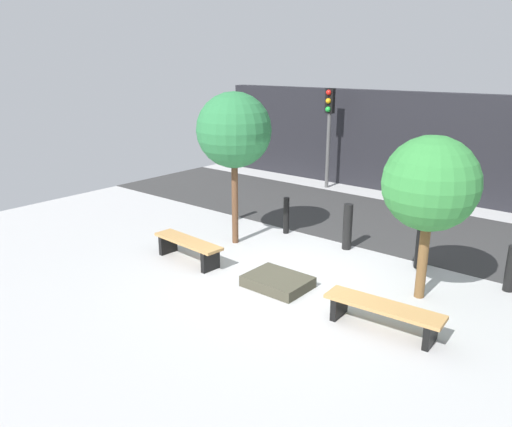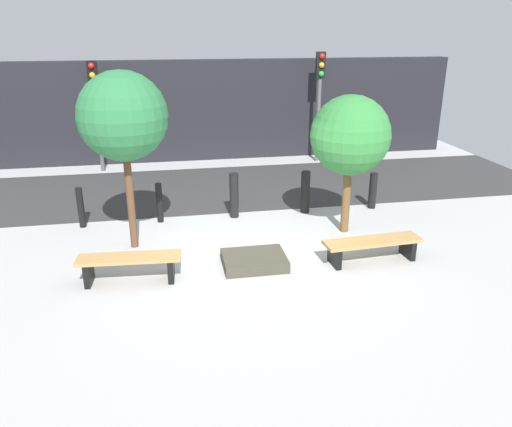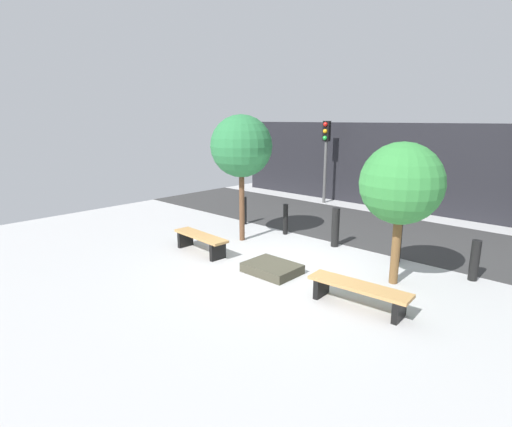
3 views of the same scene
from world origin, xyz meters
name	(u,v)px [view 1 (image 1 of 3)]	position (x,y,z in m)	size (l,w,h in m)	color
ground_plane	(288,281)	(0.00, 0.00, 0.00)	(18.00, 18.00, 0.00)	#AFAFAF
road_strip	(391,224)	(0.00, 4.52, 0.01)	(18.00, 4.07, 0.01)	#343434
building_facade	(443,147)	(0.00, 7.85, 1.59)	(16.20, 0.50, 3.17)	black
bench_left	(188,246)	(-2.21, -0.54, 0.34)	(1.78, 0.55, 0.48)	black
bench_right	(383,311)	(2.21, -0.54, 0.32)	(1.88, 0.58, 0.43)	black
planter_bed	(278,282)	(0.00, -0.34, 0.10)	(1.15, 0.88, 0.20)	#423F31
tree_behind_left_bench	(234,131)	(-2.21, 0.95, 2.60)	(1.66, 1.66, 3.44)	brown
tree_behind_right_bench	(431,184)	(2.21, 0.95, 2.07)	(1.62, 1.62, 2.90)	brown
bollard_far_left	(235,204)	(-3.38, 2.23, 0.45)	(0.14, 0.14, 0.90)	black
bollard_left	(286,215)	(-1.69, 2.23, 0.45)	(0.14, 0.14, 0.90)	black
bollard_center	(348,227)	(0.00, 2.23, 0.52)	(0.21, 0.21, 1.05)	black
bollard_right	(421,245)	(1.69, 2.23, 0.50)	(0.21, 0.21, 1.00)	black
bollard_far_right	(511,269)	(3.38, 2.23, 0.44)	(0.19, 0.19, 0.87)	black
traffic_light_west	(329,120)	(-3.39, 6.84, 2.25)	(0.28, 0.27, 3.23)	#505050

